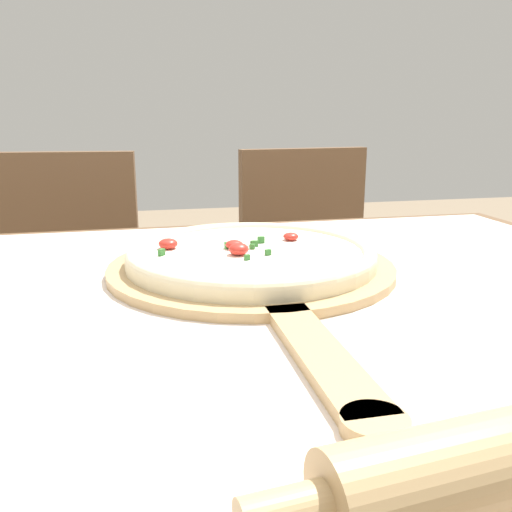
{
  "coord_description": "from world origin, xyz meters",
  "views": [
    {
      "loc": [
        -0.13,
        -0.61,
        0.97
      ],
      "look_at": [
        0.02,
        0.08,
        0.78
      ],
      "focal_mm": 38.0,
      "sensor_mm": 36.0,
      "label": 1
    }
  ],
  "objects": [
    {
      "name": "pizza_peel",
      "position": [
        0.02,
        0.09,
        0.76
      ],
      "size": [
        0.4,
        0.63,
        0.01
      ],
      "color": "tan",
      "rests_on": "towel_cloth"
    },
    {
      "name": "chair_right",
      "position": [
        0.35,
        0.8,
        0.5
      ],
      "size": [
        0.44,
        0.44,
        0.87
      ],
      "rotation": [
        0.0,
        0.0,
        0.1
      ],
      "color": "brown",
      "rests_on": "ground_plane"
    },
    {
      "name": "chair_left",
      "position": [
        -0.33,
        0.8,
        0.5
      ],
      "size": [
        0.44,
        0.44,
        0.87
      ],
      "rotation": [
        0.0,
        0.0,
        -0.1
      ],
      "color": "brown",
      "rests_on": "ground_plane"
    },
    {
      "name": "dining_table",
      "position": [
        0.0,
        0.0,
        0.64
      ],
      "size": [
        1.27,
        0.95,
        0.75
      ],
      "color": "brown",
      "rests_on": "ground_plane"
    },
    {
      "name": "pizza",
      "position": [
        0.02,
        0.11,
        0.78
      ],
      "size": [
        0.35,
        0.35,
        0.04
      ],
      "color": "beige",
      "rests_on": "pizza_peel"
    },
    {
      "name": "towel_cloth",
      "position": [
        0.0,
        0.0,
        0.75
      ],
      "size": [
        1.19,
        0.87,
        0.0
      ],
      "color": "silver",
      "rests_on": "dining_table"
    }
  ]
}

